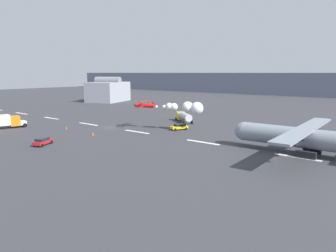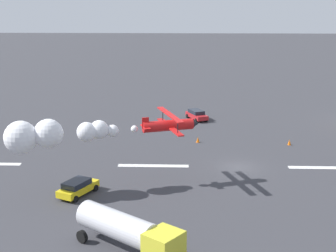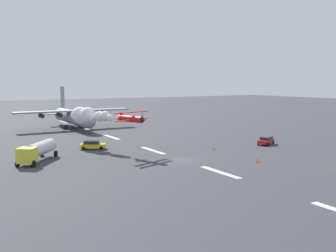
# 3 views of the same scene
# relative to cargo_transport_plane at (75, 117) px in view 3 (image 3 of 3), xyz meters

# --- Properties ---
(ground_plane) EXTENTS (440.00, 440.00, 0.00)m
(ground_plane) POSITION_rel_cargo_transport_plane_xyz_m (-47.43, -2.60, -3.21)
(ground_plane) COLOR #38383D
(ground_plane) RESTS_ON ground
(runway_stripe_4) EXTENTS (8.00, 0.90, 0.01)m
(runway_stripe_4) POSITION_rel_cargo_transport_plane_xyz_m (-57.04, -2.60, -3.21)
(runway_stripe_4) COLOR white
(runway_stripe_4) RESTS_ON ground
(runway_stripe_5) EXTENTS (8.00, 0.90, 0.01)m
(runway_stripe_5) POSITION_rel_cargo_transport_plane_xyz_m (-37.83, -2.60, -3.21)
(runway_stripe_5) COLOR white
(runway_stripe_5) RESTS_ON ground
(runway_stripe_6) EXTENTS (8.00, 0.90, 0.01)m
(runway_stripe_6) POSITION_rel_cargo_transport_plane_xyz_m (-18.63, -2.60, -3.21)
(runway_stripe_6) COLOR white
(runway_stripe_6) RESTS_ON ground
(runway_stripe_7) EXTENTS (8.00, 0.90, 0.01)m
(runway_stripe_7) POSITION_rel_cargo_transport_plane_xyz_m (0.58, -2.60, -3.21)
(runway_stripe_7) COLOR white
(runway_stripe_7) RESTS_ON ground
(runway_stripe_8) EXTENTS (8.00, 0.90, 0.01)m
(runway_stripe_8) POSITION_rel_cargo_transport_plane_xyz_m (19.79, -2.60, -3.21)
(runway_stripe_8) COLOR white
(runway_stripe_8) RESTS_ON ground
(cargo_transport_plane) EXTENTS (25.09, 30.06, 10.85)m
(cargo_transport_plane) POSITION_rel_cargo_transport_plane_xyz_m (0.00, 0.00, 0.00)
(cargo_transport_plane) COLOR gray
(cargo_transport_plane) RESTS_ON ground
(stunt_biplane_red) EXTENTS (18.35, 9.39, 3.17)m
(stunt_biplane_red) POSITION_rel_cargo_transport_plane_xyz_m (-29.64, 5.71, 2.79)
(stunt_biplane_red) COLOR red
(fuel_tanker_truck) EXTENTS (8.73, 7.53, 2.90)m
(fuel_tanker_truck) POSITION_rel_cargo_transport_plane_xyz_m (-37.31, 17.12, -1.47)
(fuel_tanker_truck) COLOR yellow
(fuel_tanker_truck) RESTS_ON ground
(followme_car_yellow) EXTENTS (3.56, 4.91, 1.52)m
(followme_car_yellow) POSITION_rel_cargo_transport_plane_xyz_m (-43.21, -24.79, -2.40)
(followme_car_yellow) COLOR #B21E23
(followme_car_yellow) RESTS_ON ground
(airport_staff_sedan) EXTENTS (3.58, 4.81, 1.52)m
(airport_staff_sedan) POSITION_rel_cargo_transport_plane_xyz_m (-31.11, 6.22, -2.40)
(airport_staff_sedan) COLOR yellow
(airport_staff_sedan) RESTS_ON ground
(traffic_cone_near) EXTENTS (0.44, 0.44, 0.75)m
(traffic_cone_near) POSITION_rel_cargo_transport_plane_xyz_m (-54.91, -11.38, -2.84)
(traffic_cone_near) COLOR orange
(traffic_cone_near) RESTS_ON ground
(traffic_cone_far) EXTENTS (0.44, 0.44, 0.75)m
(traffic_cone_far) POSITION_rel_cargo_transport_plane_xyz_m (-43.10, -12.16, -2.84)
(traffic_cone_far) COLOR orange
(traffic_cone_far) RESTS_ON ground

